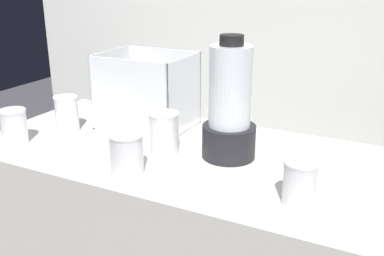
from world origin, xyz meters
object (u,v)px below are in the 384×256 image
object	(u,v)px
blender_pitcher	(230,109)
juice_cup_carrot_far_right	(299,185)
juice_cup_mango_left	(67,115)
carrot_display_bin	(150,105)
juice_cup_orange_middle	(127,156)
juice_cup_mango_far_left	(14,128)
juice_cup_beet_right	(164,135)

from	to	relation	value
blender_pitcher	juice_cup_carrot_far_right	size ratio (longest dim) A/B	3.31
juice_cup_mango_left	juice_cup_carrot_far_right	bearing A→B (deg)	-9.81
carrot_display_bin	juice_cup_mango_left	world-z (taller)	carrot_display_bin
juice_cup_orange_middle	juice_cup_carrot_far_right	xyz separation A→B (m)	(0.47, 0.04, -0.00)
juice_cup_mango_far_left	juice_cup_beet_right	xyz separation A→B (m)	(0.48, 0.14, 0.01)
carrot_display_bin	juice_cup_mango_far_left	size ratio (longest dim) A/B	2.71
blender_pitcher	juice_cup_mango_left	bearing A→B (deg)	-175.84
carrot_display_bin	juice_cup_orange_middle	distance (m)	0.40
juice_cup_orange_middle	juice_cup_mango_far_left	bearing A→B (deg)	177.17
juice_cup_mango_left	juice_cup_mango_far_left	bearing A→B (deg)	-113.10
carrot_display_bin	juice_cup_carrot_far_right	size ratio (longest dim) A/B	2.79
juice_cup_orange_middle	juice_cup_beet_right	size ratio (longest dim) A/B	0.87
blender_pitcher	juice_cup_orange_middle	distance (m)	0.33
blender_pitcher	juice_cup_mango_far_left	bearing A→B (deg)	-162.27
juice_cup_mango_far_left	juice_cup_orange_middle	distance (m)	0.46
juice_cup_orange_middle	carrot_display_bin	bearing A→B (deg)	112.77
juice_cup_mango_far_left	juice_cup_carrot_far_right	xyz separation A→B (m)	(0.92, 0.02, -0.00)
juice_cup_mango_left	juice_cup_beet_right	size ratio (longest dim) A/B	0.95
juice_cup_mango_left	juice_cup_beet_right	distance (m)	0.41
juice_cup_mango_left	juice_cup_orange_middle	bearing A→B (deg)	-26.50
carrot_display_bin	juice_cup_mango_left	size ratio (longest dim) A/B	2.47
juice_cup_mango_far_left	juice_cup_orange_middle	xyz separation A→B (m)	(0.46, -0.02, -0.00)
blender_pitcher	juice_cup_mango_left	size ratio (longest dim) A/B	2.94
juice_cup_mango_far_left	juice_cup_beet_right	bearing A→B (deg)	16.74
carrot_display_bin	blender_pitcher	distance (m)	0.39
carrot_display_bin	juice_cup_orange_middle	xyz separation A→B (m)	(0.15, -0.37, -0.03)
blender_pitcher	juice_cup_orange_middle	xyz separation A→B (m)	(-0.21, -0.23, -0.10)
juice_cup_mango_far_left	juice_cup_mango_left	world-z (taller)	juice_cup_mango_left
blender_pitcher	juice_cup_orange_middle	size ratio (longest dim) A/B	3.18
juice_cup_orange_middle	juice_cup_beet_right	distance (m)	0.17
blender_pitcher	juice_cup_carrot_far_right	distance (m)	0.34
carrot_display_bin	blender_pitcher	world-z (taller)	blender_pitcher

